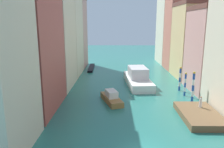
{
  "coord_description": "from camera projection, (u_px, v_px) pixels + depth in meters",
  "views": [
    {
      "loc": [
        -2.59,
        -17.69,
        11.25
      ],
      "look_at": [
        -3.13,
        25.23,
        1.5
      ],
      "focal_mm": 35.62,
      "sensor_mm": 36.0,
      "label": 1
    }
  ],
  "objects": [
    {
      "name": "gondola_black",
      "position": [
        91.0,
        68.0,
        56.67
      ],
      "size": [
        1.52,
        9.8,
        0.49
      ],
      "color": "black",
      "rests_on": "ground"
    },
    {
      "name": "mooring_pole_0",
      "position": [
        193.0,
        87.0,
        32.17
      ],
      "size": [
        0.38,
        0.38,
        4.59
      ],
      "color": "#1E479E",
      "rests_on": "ground"
    },
    {
      "name": "ground_plane",
      "position": [
        128.0,
        82.0,
        43.6
      ],
      "size": [
        154.0,
        154.0,
        0.0
      ],
      "primitive_type": "plane",
      "color": "#28756B"
    },
    {
      "name": "building_left_4",
      "position": [
        72.0,
        33.0,
        58.35
      ],
      "size": [
        7.39,
        8.42,
        17.83
      ],
      "color": "tan",
      "rests_on": "ground"
    },
    {
      "name": "building_right_4",
      "position": [
        182.0,
        33.0,
        54.8
      ],
      "size": [
        7.39,
        7.92,
        17.86
      ],
      "color": "#C6705B",
      "rests_on": "ground"
    },
    {
      "name": "mooring_pole_1",
      "position": [
        185.0,
        84.0,
        35.12
      ],
      "size": [
        0.33,
        0.33,
        3.8
      ],
      "color": "#1E479E",
      "rests_on": "ground"
    },
    {
      "name": "waterfront_dock",
      "position": [
        199.0,
        115.0,
        26.99
      ],
      "size": [
        4.47,
        7.53,
        0.78
      ],
      "color": "brown",
      "rests_on": "ground"
    },
    {
      "name": "building_left_2",
      "position": [
        51.0,
        41.0,
        39.22
      ],
      "size": [
        7.39,
        10.46,
        16.38
      ],
      "color": "beige",
      "rests_on": "ground"
    },
    {
      "name": "building_left_3",
      "position": [
        64.0,
        35.0,
        49.18
      ],
      "size": [
        7.39,
        10.31,
        17.75
      ],
      "color": "beige",
      "rests_on": "ground"
    },
    {
      "name": "motorboat_0",
      "position": [
        111.0,
        98.0,
        32.54
      ],
      "size": [
        3.56,
        6.04,
        1.77
      ],
      "color": "olive",
      "rests_on": "ground"
    },
    {
      "name": "mooring_pole_2",
      "position": [
        180.0,
        78.0,
        37.77
      ],
      "size": [
        0.36,
        0.36,
        4.17
      ],
      "color": "#1E479E",
      "rests_on": "ground"
    },
    {
      "name": "building_left_1",
      "position": [
        26.0,
        46.0,
        28.36
      ],
      "size": [
        7.39,
        11.34,
        16.8
      ],
      "color": "#B25147",
      "rests_on": "ground"
    },
    {
      "name": "building_right_2",
      "position": [
        214.0,
        49.0,
        36.76
      ],
      "size": [
        7.39,
        9.2,
        14.16
      ],
      "color": "tan",
      "rests_on": "ground"
    },
    {
      "name": "vaporetto_white",
      "position": [
        138.0,
        78.0,
        41.75
      ],
      "size": [
        4.88,
        12.21,
        3.34
      ],
      "color": "white",
      "rests_on": "ground"
    },
    {
      "name": "building_right_5",
      "position": [
        172.0,
        29.0,
        64.12
      ],
      "size": [
        7.39,
        11.3,
        19.37
      ],
      "color": "beige",
      "rests_on": "ground"
    },
    {
      "name": "person_on_dock",
      "position": [
        201.0,
        102.0,
        28.32
      ],
      "size": [
        0.36,
        0.36,
        1.48
      ],
      "color": "white",
      "rests_on": "waterfront_dock"
    },
    {
      "name": "building_right_3",
      "position": [
        194.0,
        41.0,
        46.27
      ],
      "size": [
        7.39,
        10.11,
        15.6
      ],
      "color": "#DBB77A",
      "rests_on": "ground"
    }
  ]
}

